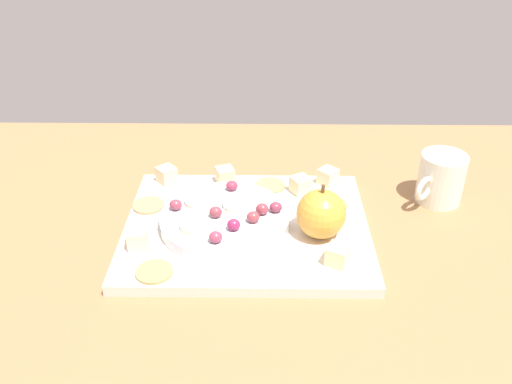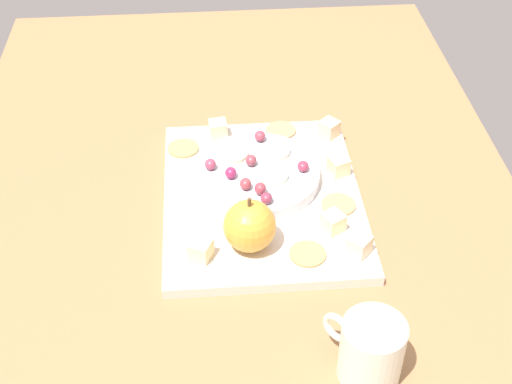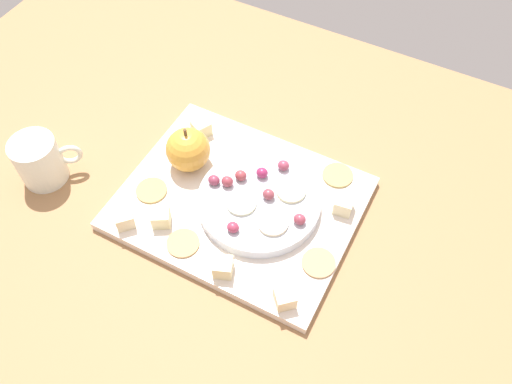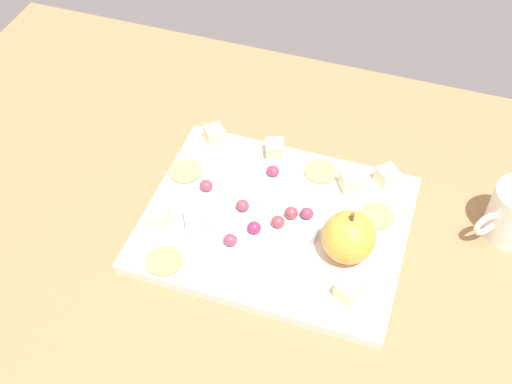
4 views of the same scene
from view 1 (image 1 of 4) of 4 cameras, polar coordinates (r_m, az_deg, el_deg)
The scene contains 27 objects.
table at distance 80.21cm, azimuth 0.44°, elevation -6.79°, with size 131.03×85.93×3.20cm, color #996D46.
platter at distance 81.91cm, azimuth -1.15°, elevation -3.76°, with size 35.99×28.67×1.64cm, color silver.
serving_dish at distance 80.52cm, azimuth -3.43°, elevation -2.93°, with size 18.97×18.97×2.01cm, color silver.
apple_whole at distance 77.65cm, azimuth 6.64°, elevation -2.28°, with size 7.13×7.13×7.13cm, color gold.
apple_stem at distance 75.42cm, azimuth 6.83°, elevation 0.35°, with size 0.50×0.50×1.20cm, color brown.
cheese_cube_0 at distance 90.96cm, azimuth -3.40°, elevation 1.73°, with size 2.71×2.71×2.71cm, color beige.
cheese_cube_1 at distance 91.24cm, azimuth 7.36°, elevation 1.60°, with size 2.71×2.71×2.71cm, color beige.
cheese_cube_2 at distance 73.84cm, azimuth 8.32°, elevation -6.56°, with size 2.71×2.71×2.71cm, color beige.
cheese_cube_3 at distance 88.44cm, azimuth 4.50°, elevation 0.74°, with size 2.71×2.71×2.71cm, color beige.
cheese_cube_4 at distance 92.27cm, azimuth -9.46°, elevation 1.78°, with size 2.71×2.71×2.71cm, color beige.
cheese_cube_5 at distance 77.87cm, azimuth -12.42°, elevation -4.77°, with size 2.71×2.71×2.71cm, color beige.
cracker_0 at distance 73.54cm, azimuth -10.76°, elevation -8.17°, with size 4.94×4.94×0.40cm, color tan.
cracker_1 at distance 86.83cm, azimuth -11.30°, elevation -1.37°, with size 4.94×4.94×0.40cm, color tan.
cracker_2 at distance 90.33cm, azimuth 1.34°, elevation 0.70°, with size 4.94×4.94×0.40cm, color tan.
cracker_3 at distance 86.05cm, azimuth 7.73°, elevation -1.33°, with size 4.94×4.94×0.40cm, color tan.
grape_0 at distance 81.32cm, azimuth -8.54°, elevation -1.33°, with size 1.86×1.68×1.66cm, color #933A4B.
grape_1 at distance 79.39cm, azimuth 0.34°, elevation -1.79°, with size 1.86×1.68×1.75cm, color #923743.
grape_2 at distance 85.29cm, azimuth -2.69°, elevation 0.67°, with size 1.86×1.68×1.55cm, color #99324A.
grape_3 at distance 76.21cm, azimuth -2.53°, elevation -3.43°, with size 1.86×1.68×1.71cm, color #952652.
grape_4 at distance 74.05cm, azimuth -4.42°, elevation -4.71°, with size 1.86×1.68×1.65cm, color #993C54.
grape_5 at distance 79.03cm, azimuth -4.40°, elevation -2.10°, with size 1.86×1.68×1.68cm, color #8A3B47.
grape_6 at distance 77.75cm, azimuth -0.47°, elevation -2.62°, with size 1.86×1.68×1.69cm, color #983B42.
grape_7 at distance 80.02cm, azimuth 1.90°, elevation -1.60°, with size 1.86×1.68×1.55cm, color #843348.
apple_slice_0 at distance 77.36cm, azimuth -6.44°, elevation -3.53°, with size 4.59×4.59×0.60cm, color beige.
apple_slice_1 at distance 82.82cm, azimuth -6.03°, elevation -0.90°, with size 4.59×4.59×0.60cm, color beige.
apple_slice_2 at distance 81.57cm, azimuth -2.06°, elevation -1.29°, with size 4.59×4.59×0.60cm, color beige.
cup at distance 92.61cm, azimuth 18.55°, elevation 1.35°, with size 8.92×8.62×8.17cm.
Camera 1 is at (-0.23, 62.88, 51.40)cm, focal length 38.34 mm.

